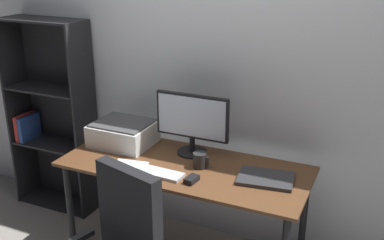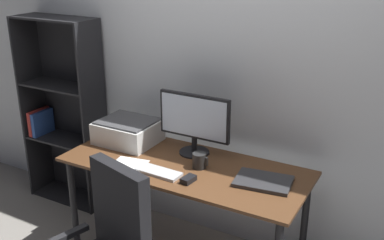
# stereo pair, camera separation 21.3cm
# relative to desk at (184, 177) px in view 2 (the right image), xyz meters

# --- Properties ---
(back_wall) EXTENTS (6.40, 0.10, 2.60)m
(back_wall) POSITION_rel_desk_xyz_m (0.00, 0.49, 0.65)
(back_wall) COLOR silver
(back_wall) RESTS_ON ground
(desk) EXTENTS (1.56, 0.65, 0.74)m
(desk) POSITION_rel_desk_xyz_m (0.00, 0.00, 0.00)
(desk) COLOR #56351E
(desk) RESTS_ON ground
(monitor) EXTENTS (0.50, 0.20, 0.41)m
(monitor) POSITION_rel_desk_xyz_m (-0.03, 0.18, 0.32)
(monitor) COLOR black
(monitor) RESTS_ON desk
(keyboard) EXTENTS (0.29, 0.12, 0.02)m
(keyboard) POSITION_rel_desk_xyz_m (-0.08, -0.18, 0.10)
(keyboard) COLOR #B7BABC
(keyboard) RESTS_ON desk
(mouse) EXTENTS (0.07, 0.10, 0.03)m
(mouse) POSITION_rel_desk_xyz_m (0.13, -0.18, 0.11)
(mouse) COLOR black
(mouse) RESTS_ON desk
(coffee_mug) EXTENTS (0.10, 0.09, 0.10)m
(coffee_mug) POSITION_rel_desk_xyz_m (0.10, 0.01, 0.14)
(coffee_mug) COLOR black
(coffee_mug) RESTS_ON desk
(laptop) EXTENTS (0.35, 0.27, 0.02)m
(laptop) POSITION_rel_desk_xyz_m (0.52, 0.01, 0.10)
(laptop) COLOR #2D2D30
(laptop) RESTS_ON desk
(printer) EXTENTS (0.40, 0.34, 0.16)m
(printer) POSITION_rel_desk_xyz_m (-0.52, 0.12, 0.17)
(printer) COLOR silver
(printer) RESTS_ON desk
(paper_sheet) EXTENTS (0.26, 0.33, 0.00)m
(paper_sheet) POSITION_rel_desk_xyz_m (-0.30, -0.22, 0.09)
(paper_sheet) COLOR white
(paper_sheet) RESTS_ON desk
(bookshelf) EXTENTS (0.68, 0.28, 1.53)m
(bookshelf) POSITION_rel_desk_xyz_m (-1.31, 0.32, 0.11)
(bookshelf) COLOR black
(bookshelf) RESTS_ON ground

